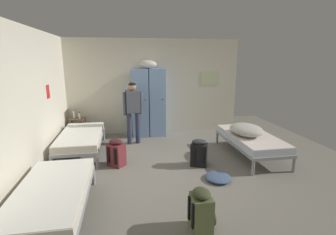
# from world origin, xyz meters

# --- Properties ---
(ground_plane) EXTENTS (7.96, 7.96, 0.00)m
(ground_plane) POSITION_xyz_m (0.00, 0.00, 0.00)
(ground_plane) COLOR slate
(room_backdrop) EXTENTS (4.93, 5.04, 2.65)m
(room_backdrop) POSITION_xyz_m (-1.22, 1.25, 1.33)
(room_backdrop) COLOR beige
(room_backdrop) RESTS_ON ground_plane
(locker_bank) EXTENTS (0.90, 0.55, 2.07)m
(locker_bank) POSITION_xyz_m (-0.21, 2.21, 0.97)
(locker_bank) COLOR #7A9ECC
(locker_bank) RESTS_ON ground_plane
(shelf_unit) EXTENTS (0.38, 0.30, 0.57)m
(shelf_unit) POSITION_xyz_m (-2.10, 2.20, 0.35)
(shelf_unit) COLOR brown
(shelf_unit) RESTS_ON ground_plane
(bed_right) EXTENTS (0.90, 1.90, 0.49)m
(bed_right) POSITION_xyz_m (1.85, 0.24, 0.38)
(bed_right) COLOR gray
(bed_right) RESTS_ON ground_plane
(bed_left_front) EXTENTS (0.90, 1.90, 0.49)m
(bed_left_front) POSITION_xyz_m (-1.85, -1.44, 0.38)
(bed_left_front) COLOR gray
(bed_left_front) RESTS_ON ground_plane
(bed_left_rear) EXTENTS (0.90, 1.90, 0.49)m
(bed_left_rear) POSITION_xyz_m (-1.85, 1.05, 0.38)
(bed_left_rear) COLOR gray
(bed_left_rear) RESTS_ON ground_plane
(bedding_heap) EXTENTS (0.67, 0.86, 0.23)m
(bedding_heap) POSITION_xyz_m (1.74, 0.26, 0.61)
(bedding_heap) COLOR #B7B2A8
(bedding_heap) RESTS_ON bed_right
(person_traveler) EXTENTS (0.48, 0.25, 1.55)m
(person_traveler) POSITION_xyz_m (-0.65, 1.54, 0.93)
(person_traveler) COLOR #2D334C
(person_traveler) RESTS_ON ground_plane
(water_bottle) EXTENTS (0.06, 0.06, 0.23)m
(water_bottle) POSITION_xyz_m (-2.18, 2.22, 0.67)
(water_bottle) COLOR white
(water_bottle) RESTS_ON shelf_unit
(lotion_bottle) EXTENTS (0.05, 0.05, 0.17)m
(lotion_bottle) POSITION_xyz_m (-2.03, 2.16, 0.65)
(lotion_bottle) COLOR white
(lotion_bottle) RESTS_ON shelf_unit
(backpack_olive) EXTENTS (0.34, 0.32, 0.55)m
(backpack_olive) POSITION_xyz_m (0.04, -1.96, 0.26)
(backpack_olive) COLOR #566038
(backpack_olive) RESTS_ON ground_plane
(backpack_black) EXTENTS (0.39, 0.40, 0.55)m
(backpack_black) POSITION_xyz_m (0.58, -0.05, 0.26)
(backpack_black) COLOR black
(backpack_black) RESTS_ON ground_plane
(backpack_maroon) EXTENTS (0.41, 0.42, 0.55)m
(backpack_maroon) POSITION_xyz_m (-1.05, 0.23, 0.26)
(backpack_maroon) COLOR maroon
(backpack_maroon) RESTS_ON ground_plane
(clothes_pile_denim) EXTENTS (0.45, 0.51, 0.09)m
(clothes_pile_denim) POSITION_xyz_m (0.74, -0.73, 0.05)
(clothes_pile_denim) COLOR #42567A
(clothes_pile_denim) RESTS_ON ground_plane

